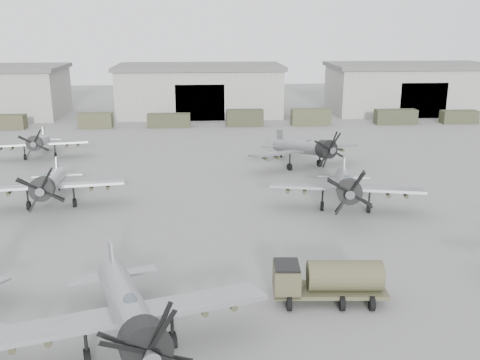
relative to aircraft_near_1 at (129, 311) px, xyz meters
The scene contains 16 objects.
ground 11.29m from the aircraft_near_1, 72.32° to the left, with size 220.00×220.00×0.00m, color slate.
hangar_center 72.55m from the aircraft_near_1, 87.36° to the left, with size 29.00×14.80×8.70m.
hangar_right 83.43m from the aircraft_near_1, 60.29° to the left, with size 29.00×14.80×8.70m.
support_truck_1 65.86m from the aircraft_near_1, 113.27° to the left, with size 4.98×2.20×2.21m, color #42412B.
support_truck_2 61.85m from the aircraft_near_1, 102.01° to the left, with size 5.14×2.20×2.33m, color #45452D.
support_truck_3 60.52m from the aircraft_near_1, 91.47° to the left, with size 6.64×2.20×2.09m, color #3A3C27.
support_truck_4 61.38m from the aircraft_near_1, 80.26° to the left, with size 5.77×2.20×2.59m, color #363824.
support_truck_5 64.01m from the aircraft_near_1, 70.92° to the left, with size 6.17×2.20×2.60m, color #41442C.
support_truck_6 69.79m from the aircraft_near_1, 60.09° to the left, with size 6.63×2.20×2.35m, color #343A26.
support_truck_7 75.63m from the aircraft_near_1, 53.12° to the left, with size 5.80×2.20×2.06m, color #393C27.
aircraft_near_1 is the anchor object (origin of this frame).
aircraft_mid_1 24.55m from the aircraft_near_1, 113.33° to the left, with size 12.91×11.62×5.13m.
aircraft_mid_2 25.46m from the aircraft_near_1, 51.43° to the left, with size 13.27×11.94×5.27m.
aircraft_far_0 43.78m from the aircraft_near_1, 111.20° to the left, with size 11.58×10.42×4.60m.
aircraft_far_1 37.50m from the aircraft_near_1, 66.21° to the left, with size 12.90×11.65×5.22m.
fuel_tanker 11.85m from the aircraft_near_1, 23.79° to the left, with size 6.70×2.69×2.53m.
Camera 1 is at (0.33, -33.47, 15.74)m, focal length 40.00 mm.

